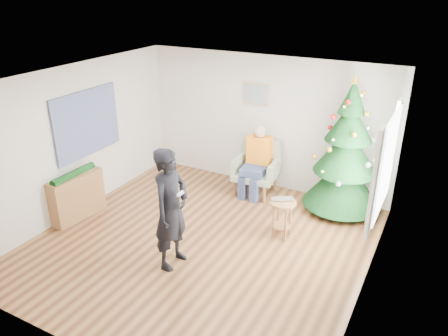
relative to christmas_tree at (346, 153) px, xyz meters
The scene contains 19 objects.
floor 2.94m from the christmas_tree, 127.89° to the right, with size 5.00×5.00×0.00m, color brown.
ceiling 3.10m from the christmas_tree, 127.89° to the right, with size 5.00×5.00×0.00m, color white.
wall_back 1.72m from the christmas_tree, 168.19° to the left, with size 5.00×5.00×0.00m, color silver.
wall_front 4.95m from the christmas_tree, 109.79° to the right, with size 5.00×5.00×0.00m, color silver.
wall_left 4.70m from the christmas_tree, 152.74° to the right, with size 5.00×5.00×0.00m, color silver.
wall_right 2.31m from the christmas_tree, 68.97° to the right, with size 5.00×5.00×0.00m, color silver.
window_panel 1.45m from the christmas_tree, 55.29° to the right, with size 0.04×1.30×1.40m, color white.
curtains 1.44m from the christmas_tree, 56.31° to the right, with size 0.05×1.75×1.50m.
christmas_tree is the anchor object (origin of this frame).
stool 1.68m from the christmas_tree, 114.85° to the right, with size 0.42×0.42×0.64m.
laptop 1.55m from the christmas_tree, 114.85° to the right, with size 0.35×0.22×0.03m, color silver.
armchair 1.79m from the christmas_tree, behind, with size 0.88×0.82×1.04m.
seated_person 1.69m from the christmas_tree, behind, with size 0.48×0.68×1.36m.
standing_man 3.30m from the christmas_tree, 122.35° to the right, with size 0.66×0.44×1.82m, color black.
game_controller 3.22m from the christmas_tree, 119.15° to the right, with size 0.04×0.13×0.04m, color white.
console 4.74m from the christmas_tree, 148.66° to the right, with size 0.30×1.00×0.80m, color brown.
garland 4.70m from the christmas_tree, 148.66° to the right, with size 0.14×0.14×0.90m, color black.
tapestry 4.55m from the christmas_tree, 155.89° to the right, with size 0.03×1.50×1.15m, color black.
framed_picture 2.04m from the christmas_tree, behind, with size 0.52×0.05×0.42m.
Camera 1 is at (3.09, -5.03, 3.91)m, focal length 35.00 mm.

